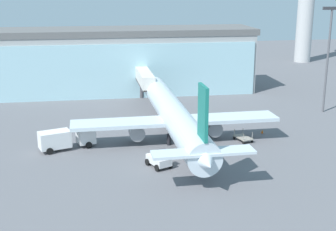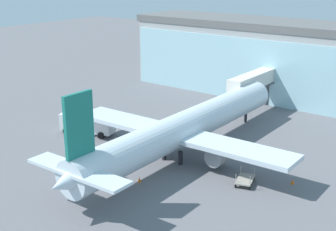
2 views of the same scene
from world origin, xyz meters
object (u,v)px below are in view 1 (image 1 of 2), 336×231
airplane (174,116)px  catering_truck (65,139)px  baggage_cart (243,138)px  safety_cone_wingtip (262,131)px  safety_cone_nose (189,159)px  apron_light_mast (328,50)px  pushback_tug (159,159)px  jet_bridge (144,78)px

airplane → catering_truck: (-14.95, -1.30, -1.98)m
baggage_cart → safety_cone_wingtip: baggage_cart is taller
airplane → safety_cone_nose: size_ratio=72.17×
apron_light_mast → baggage_cart: apron_light_mast is taller
pushback_tug → safety_cone_nose: pushback_tug is taller
apron_light_mast → catering_truck: apron_light_mast is taller
apron_light_mast → catering_truck: (-42.92, -11.33, -9.07)m
apron_light_mast → safety_cone_wingtip: size_ratio=32.04×
airplane → safety_cone_wingtip: (13.32, 0.57, -3.18)m
airplane → pushback_tug: bearing=159.5°
catering_truck → safety_cone_nose: size_ratio=13.86×
catering_truck → pushback_tug: catering_truck is taller
baggage_cart → safety_cone_wingtip: size_ratio=5.68×
safety_cone_nose → jet_bridge: bearing=93.3°
jet_bridge → safety_cone_nose: (1.69, -29.41, -4.45)m
baggage_cart → safety_cone_wingtip: (3.96, 2.90, -0.23)m
catering_truck → apron_light_mast: bearing=-2.4°
pushback_tug → catering_truck: bearing=30.8°
apron_light_mast → safety_cone_wingtip: apron_light_mast is taller
jet_bridge → catering_truck: 26.28m
pushback_tug → safety_cone_nose: bearing=-94.3°
safety_cone_nose → safety_cone_wingtip: 15.83m
baggage_cart → safety_cone_nose: (-9.08, -6.08, -0.23)m
baggage_cart → safety_cone_nose: 10.93m
pushback_tug → airplane: bearing=-43.2°
apron_light_mast → safety_cone_nose: 34.82m
safety_cone_wingtip → pushback_tug: bearing=-148.8°
airplane → safety_cone_nose: (0.29, -8.42, -3.18)m
pushback_tug → baggage_cart: bearing=-82.9°
airplane → safety_cone_wingtip: airplane is taller
safety_cone_wingtip → jet_bridge: bearing=125.8°
apron_light_mast → pushback_tug: bearing=-148.0°
catering_truck → safety_cone_wingtip: catering_truck is taller
catering_truck → jet_bridge: bearing=41.5°
jet_bridge → pushback_tug: 31.02m
jet_bridge → baggage_cart: bearing=-154.7°
apron_light_mast → airplane: 30.55m
airplane → catering_truck: bearing=95.2°
safety_cone_wingtip → baggage_cart: bearing=-143.7°
airplane → baggage_cart: size_ratio=12.71×
apron_light_mast → catering_truck: bearing=-165.2°
catering_truck → pushback_tug: bearing=-54.0°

